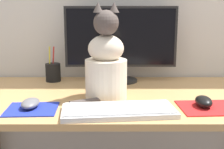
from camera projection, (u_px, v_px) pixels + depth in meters
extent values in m
cube|color=tan|center=(122.00, 98.00, 1.35)|extent=(1.47, 0.69, 0.02)
cylinder|color=black|center=(121.00, 80.00, 1.59)|extent=(0.17, 0.17, 0.01)
cylinder|color=black|center=(122.00, 73.00, 1.58)|extent=(0.04, 0.04, 0.07)
cube|color=black|center=(122.00, 37.00, 1.54)|extent=(0.55, 0.02, 0.30)
cube|color=black|center=(122.00, 37.00, 1.53)|extent=(0.53, 0.00, 0.27)
cube|color=silver|center=(119.00, 111.00, 1.11)|extent=(0.42, 0.20, 0.02)
cube|color=white|center=(119.00, 108.00, 1.11)|extent=(0.40, 0.18, 0.01)
cube|color=#1E2D9E|center=(32.00, 109.00, 1.15)|extent=(0.19, 0.17, 0.00)
cube|color=red|center=(208.00, 108.00, 1.17)|extent=(0.22, 0.19, 0.00)
ellipsoid|color=slate|center=(30.00, 103.00, 1.16)|extent=(0.06, 0.11, 0.03)
ellipsoid|color=black|center=(204.00, 101.00, 1.17)|extent=(0.06, 0.10, 0.04)
cylinder|color=beige|center=(106.00, 79.00, 1.28)|extent=(0.19, 0.19, 0.16)
ellipsoid|color=beige|center=(106.00, 49.00, 1.26)|extent=(0.16, 0.14, 0.11)
sphere|color=#4C423D|center=(106.00, 23.00, 1.22)|extent=(0.11, 0.11, 0.10)
cone|color=#4C423D|center=(98.00, 7.00, 1.21)|extent=(0.04, 0.04, 0.04)
cone|color=#4C423D|center=(114.00, 7.00, 1.21)|extent=(0.04, 0.04, 0.04)
cylinder|color=#4C423D|center=(97.00, 100.00, 1.22)|extent=(0.21, 0.12, 0.02)
cylinder|color=black|center=(53.00, 72.00, 1.58)|extent=(0.08, 0.08, 0.09)
cylinder|color=yellow|center=(50.00, 61.00, 1.57)|extent=(0.01, 0.02, 0.14)
cylinder|color=red|center=(53.00, 60.00, 1.57)|extent=(0.02, 0.01, 0.14)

